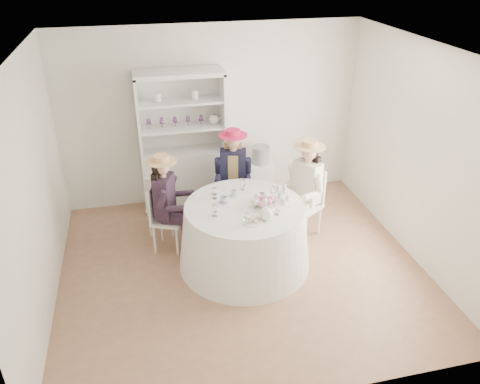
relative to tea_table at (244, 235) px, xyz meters
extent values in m
plane|color=#8D6146|center=(-0.06, -0.10, -0.42)|extent=(4.50, 4.50, 0.00)
plane|color=white|center=(-0.06, -0.10, 2.28)|extent=(4.50, 4.50, 0.00)
plane|color=silver|center=(-0.06, 1.90, 0.93)|extent=(4.50, 0.00, 4.50)
plane|color=silver|center=(-0.06, -2.10, 0.93)|extent=(4.50, 0.00, 4.50)
plane|color=silver|center=(-2.31, -0.10, 0.93)|extent=(0.00, 4.50, 4.50)
plane|color=silver|center=(2.19, -0.10, 0.93)|extent=(0.00, 4.50, 4.50)
cone|color=white|center=(0.00, 0.00, -0.01)|extent=(1.67, 1.67, 0.83)
cylinder|color=white|center=(0.00, 0.00, 0.42)|extent=(1.47, 1.47, 0.02)
cube|color=silver|center=(-0.54, 1.65, 0.05)|extent=(1.34, 0.89, 0.94)
cube|color=silver|center=(-0.54, 1.85, 1.09)|extent=(1.18, 0.49, 1.15)
cube|color=silver|center=(-0.54, 1.65, 1.67)|extent=(1.34, 0.89, 0.06)
cube|color=silver|center=(-1.15, 1.65, 1.09)|extent=(0.21, 0.45, 1.15)
cube|color=silver|center=(0.07, 1.65, 1.09)|extent=(0.21, 0.45, 1.15)
cube|color=silver|center=(-0.54, 1.65, 0.88)|extent=(1.24, 0.81, 0.03)
cube|color=silver|center=(-0.54, 1.65, 1.27)|extent=(1.24, 0.81, 0.03)
sphere|color=white|center=(-0.07, 1.65, 0.97)|extent=(0.15, 0.15, 0.15)
cube|color=silver|center=(0.64, 1.60, -0.10)|extent=(0.47, 0.47, 0.64)
cylinder|color=black|center=(0.64, 1.60, 0.35)|extent=(0.31, 0.31, 0.27)
cube|color=silver|center=(-0.91, 0.56, 0.01)|extent=(0.50, 0.50, 0.04)
cylinder|color=silver|center=(-0.82, 0.36, -0.21)|extent=(0.03, 0.03, 0.43)
cylinder|color=silver|center=(-0.71, 0.65, -0.21)|extent=(0.03, 0.03, 0.43)
cylinder|color=silver|center=(-1.11, 0.48, -0.21)|extent=(0.03, 0.03, 0.43)
cylinder|color=silver|center=(-0.99, 0.76, -0.21)|extent=(0.03, 0.03, 0.43)
cube|color=silver|center=(-1.07, 0.63, 0.28)|extent=(0.17, 0.35, 0.48)
cube|color=black|center=(-0.92, 0.57, 0.37)|extent=(0.31, 0.40, 0.56)
cube|color=black|center=(-0.83, 0.44, 0.09)|extent=(0.35, 0.24, 0.12)
cylinder|color=black|center=(-0.71, 0.39, -0.20)|extent=(0.10, 0.10, 0.44)
cylinder|color=black|center=(-0.96, 0.37, 0.44)|extent=(0.19, 0.14, 0.27)
cube|color=black|center=(-0.77, 0.60, 0.09)|extent=(0.35, 0.24, 0.12)
cylinder|color=black|center=(-0.64, 0.55, -0.20)|extent=(0.10, 0.10, 0.44)
cylinder|color=black|center=(-0.81, 0.74, 0.44)|extent=(0.19, 0.14, 0.27)
cylinder|color=#D8A889|center=(-0.92, 0.57, 0.67)|extent=(0.09, 0.09, 0.08)
sphere|color=#D8A889|center=(-0.92, 0.57, 0.78)|extent=(0.18, 0.18, 0.18)
sphere|color=black|center=(-0.97, 0.59, 0.76)|extent=(0.18, 0.18, 0.18)
cube|color=black|center=(-1.00, 0.60, 0.54)|extent=(0.16, 0.24, 0.37)
cylinder|color=tan|center=(-0.92, 0.57, 0.87)|extent=(0.39, 0.39, 0.01)
cylinder|color=tan|center=(-0.92, 0.57, 0.90)|extent=(0.19, 0.19, 0.08)
cube|color=silver|center=(0.09, 1.06, 0.03)|extent=(0.48, 0.48, 0.04)
cylinder|color=silver|center=(-0.11, 0.94, -0.20)|extent=(0.04, 0.04, 0.44)
cylinder|color=silver|center=(0.21, 0.87, -0.20)|extent=(0.04, 0.04, 0.44)
cylinder|color=silver|center=(-0.03, 1.26, -0.20)|extent=(0.04, 0.04, 0.44)
cylinder|color=silver|center=(0.28, 1.18, -0.20)|extent=(0.04, 0.04, 0.44)
cube|color=silver|center=(0.13, 1.24, 0.30)|extent=(0.38, 0.12, 0.50)
cube|color=#181930|center=(0.09, 1.08, 0.41)|extent=(0.40, 0.28, 0.58)
cube|color=tan|center=(0.09, 1.08, 0.41)|extent=(0.19, 0.25, 0.50)
cube|color=#181930|center=(-0.03, 0.97, 0.11)|extent=(0.21, 0.36, 0.12)
cylinder|color=#181930|center=(-0.06, 0.83, -0.19)|extent=(0.10, 0.10, 0.46)
cylinder|color=#181930|center=(-0.12, 1.09, 0.48)|extent=(0.13, 0.19, 0.28)
cube|color=#181930|center=(0.15, 0.92, 0.11)|extent=(0.21, 0.36, 0.12)
cylinder|color=#181930|center=(0.12, 0.79, -0.19)|extent=(0.10, 0.10, 0.46)
cylinder|color=#181930|center=(0.29, 1.00, 0.48)|extent=(0.13, 0.19, 0.28)
cylinder|color=#D8A889|center=(0.09, 1.08, 0.72)|extent=(0.09, 0.09, 0.08)
sphere|color=#D8A889|center=(0.09, 1.08, 0.83)|extent=(0.19, 0.19, 0.19)
sphere|color=tan|center=(0.10, 1.13, 0.81)|extent=(0.19, 0.19, 0.19)
cube|color=tan|center=(0.11, 1.16, 0.58)|extent=(0.25, 0.13, 0.38)
cylinder|color=#D52055|center=(0.09, 1.08, 0.92)|extent=(0.40, 0.40, 0.01)
cylinder|color=#D52055|center=(0.09, 1.08, 0.96)|extent=(0.20, 0.20, 0.08)
cube|color=silver|center=(0.96, 0.47, 0.03)|extent=(0.56, 0.56, 0.04)
cylinder|color=silver|center=(0.74, 0.51, -0.20)|extent=(0.04, 0.04, 0.44)
cylinder|color=silver|center=(0.91, 0.24, -0.20)|extent=(0.04, 0.04, 0.44)
cylinder|color=silver|center=(1.01, 0.69, -0.20)|extent=(0.04, 0.04, 0.44)
cylinder|color=silver|center=(1.18, 0.42, -0.20)|extent=(0.04, 0.04, 0.44)
cube|color=silver|center=(1.11, 0.57, 0.31)|extent=(0.24, 0.34, 0.50)
cube|color=beige|center=(0.98, 0.48, 0.41)|extent=(0.37, 0.41, 0.59)
cube|color=beige|center=(0.81, 0.47, 0.11)|extent=(0.36, 0.30, 0.12)
cylinder|color=beige|center=(0.69, 0.40, -0.19)|extent=(0.10, 0.10, 0.46)
cylinder|color=beige|center=(0.83, 0.63, 0.48)|extent=(0.20, 0.17, 0.28)
cube|color=beige|center=(0.91, 0.32, 0.11)|extent=(0.36, 0.30, 0.12)
cylinder|color=beige|center=(0.79, 0.25, -0.19)|extent=(0.10, 0.10, 0.46)
cylinder|color=beige|center=(1.06, 0.28, 0.48)|extent=(0.20, 0.17, 0.28)
cylinder|color=#D8A889|center=(0.98, 0.48, 0.72)|extent=(0.09, 0.09, 0.08)
sphere|color=#D8A889|center=(0.98, 0.48, 0.83)|extent=(0.19, 0.19, 0.19)
sphere|color=black|center=(1.01, 0.50, 0.81)|extent=(0.19, 0.19, 0.19)
cube|color=black|center=(1.04, 0.52, 0.58)|extent=(0.20, 0.25, 0.38)
cylinder|color=tan|center=(0.98, 0.48, 0.92)|extent=(0.40, 0.40, 0.01)
cylinder|color=tan|center=(0.98, 0.48, 0.96)|extent=(0.20, 0.20, 0.08)
cube|color=silver|center=(-0.96, 1.00, 0.01)|extent=(0.44, 0.44, 0.04)
cylinder|color=silver|center=(-0.79, 1.13, -0.21)|extent=(0.03, 0.03, 0.42)
cylinder|color=silver|center=(-1.09, 1.18, -0.21)|extent=(0.03, 0.03, 0.42)
cylinder|color=silver|center=(-0.84, 0.83, -0.21)|extent=(0.03, 0.03, 0.42)
cylinder|color=silver|center=(-1.14, 0.88, -0.21)|extent=(0.03, 0.03, 0.42)
cube|color=silver|center=(-0.99, 0.83, 0.27)|extent=(0.36, 0.09, 0.48)
imported|color=white|center=(-0.23, 0.13, 0.46)|extent=(0.12, 0.12, 0.07)
imported|color=white|center=(-0.08, 0.28, 0.46)|extent=(0.10, 0.10, 0.07)
imported|color=white|center=(0.24, 0.12, 0.46)|extent=(0.11, 0.11, 0.07)
imported|color=white|center=(0.22, -0.04, 0.45)|extent=(0.21, 0.21, 0.05)
sphere|color=pink|center=(0.27, -0.09, 0.52)|extent=(0.08, 0.08, 0.08)
sphere|color=white|center=(0.25, -0.05, 0.52)|extent=(0.08, 0.08, 0.08)
sphere|color=pink|center=(0.21, -0.03, 0.52)|extent=(0.08, 0.08, 0.08)
sphere|color=white|center=(0.17, -0.03, 0.52)|extent=(0.08, 0.08, 0.08)
sphere|color=pink|center=(0.14, -0.07, 0.52)|extent=(0.08, 0.08, 0.08)
sphere|color=white|center=(0.14, -0.11, 0.52)|extent=(0.08, 0.08, 0.08)
sphere|color=pink|center=(0.17, -0.15, 0.52)|extent=(0.08, 0.08, 0.08)
sphere|color=white|center=(0.21, -0.15, 0.52)|extent=(0.08, 0.08, 0.08)
sphere|color=pink|center=(0.25, -0.13, 0.52)|extent=(0.08, 0.08, 0.08)
sphere|color=white|center=(0.17, -0.35, 0.50)|extent=(0.16, 0.16, 0.16)
cylinder|color=white|center=(0.27, -0.35, 0.51)|extent=(0.10, 0.03, 0.08)
cylinder|color=white|center=(0.17, -0.35, 0.58)|extent=(0.04, 0.04, 0.02)
cylinder|color=white|center=(0.01, -0.37, 0.43)|extent=(0.24, 0.24, 0.01)
cube|color=beige|center=(-0.04, -0.39, 0.45)|extent=(0.06, 0.04, 0.03)
cube|color=beige|center=(0.01, -0.37, 0.47)|extent=(0.06, 0.05, 0.03)
cube|color=beige|center=(0.05, -0.35, 0.45)|extent=(0.07, 0.06, 0.03)
cube|color=beige|center=(-0.01, -0.33, 0.47)|extent=(0.07, 0.07, 0.03)
cube|color=beige|center=(0.04, -0.41, 0.45)|extent=(0.06, 0.07, 0.03)
cylinder|color=white|center=(0.47, 0.00, 0.43)|extent=(0.24, 0.24, 0.01)
cylinder|color=white|center=(0.47, 0.00, 0.50)|extent=(0.02, 0.02, 0.16)
cylinder|color=white|center=(0.47, 0.00, 0.58)|extent=(0.18, 0.18, 0.01)
camera|label=1|loc=(-1.16, -4.77, 3.28)|focal=35.00mm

